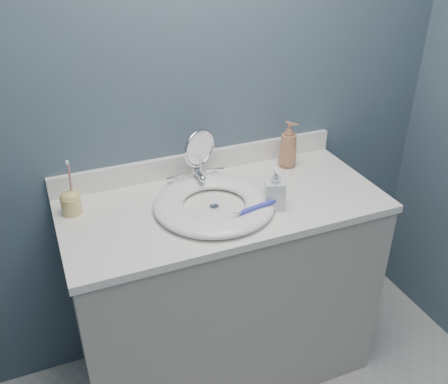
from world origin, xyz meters
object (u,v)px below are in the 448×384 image
soap_bottle_amber (288,145)px  soap_bottle_clear (275,188)px  makeup_mirror (200,155)px  toothbrush_holder (71,202)px

soap_bottle_amber → soap_bottle_clear: size_ratio=1.25×
soap_bottle_amber → soap_bottle_clear: bearing=-158.6°
makeup_mirror → soap_bottle_clear: makeup_mirror is taller
makeup_mirror → soap_bottle_clear: (0.19, -0.28, -0.05)m
makeup_mirror → toothbrush_holder: 0.52m
makeup_mirror → toothbrush_holder: (-0.51, -0.04, -0.08)m
makeup_mirror → toothbrush_holder: makeup_mirror is taller
makeup_mirror → soap_bottle_amber: size_ratio=1.15×
soap_bottle_amber → soap_bottle_clear: 0.35m
soap_bottle_clear → toothbrush_holder: (-0.70, 0.24, -0.03)m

